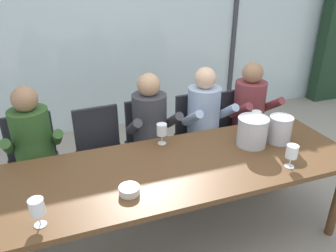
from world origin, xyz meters
The scene contains 21 objects.
ground centered at (0.00, 1.00, 0.00)m, with size 14.00×14.00×0.00m, color #9E9384.
window_glass_panel centered at (0.00, 2.40, 1.30)m, with size 7.80×0.03×2.60m, color silver.
window_mullion_right centered at (1.76, 2.38, 1.30)m, with size 0.06×0.06×2.60m, color #38383D.
hillside_vineyard centered at (0.00, 5.44, 0.97)m, with size 13.80×2.40×1.93m, color #386633.
dining_table centered at (0.00, 0.00, 0.68)m, with size 2.60×0.90×0.74m.
chair_near_curtain centered at (-1.08, 0.89, 0.52)m, with size 0.47×0.47×0.89m.
chair_left_of_center centered at (-0.49, 0.85, 0.52)m, with size 0.46×0.46×0.89m.
chair_center centered at (0.00, 0.89, 0.52)m, with size 0.46×0.46×0.89m.
chair_right_of_center centered at (0.53, 0.88, 0.52)m, with size 0.46×0.46×0.89m.
chair_near_window_right centered at (1.01, 0.83, 0.52)m, with size 0.48×0.48×0.89m.
person_olive_shirt centered at (-1.04, 0.72, 0.69)m, with size 0.48×0.63×1.21m.
person_charcoal_jacket centered at (-0.02, 0.72, 0.69)m, with size 0.47×0.62×1.21m.
person_pale_blue_shirt centered at (0.54, 0.72, 0.69)m, with size 0.48×0.62×1.21m.
person_maroon_top centered at (1.06, 0.72, 0.69)m, with size 0.47×0.62×1.21m.
ice_bucket_primary centered at (0.62, 0.09, 0.87)m, with size 0.25×0.25×0.24m.
ice_bucket_secondary centered at (0.86, 0.05, 0.86)m, with size 0.19×0.19×0.23m.
tasting_bowl centered at (-0.46, -0.20, 0.77)m, with size 0.13×0.13×0.05m, color silver.
wine_glass_by_left_taster centered at (-1.00, -0.31, 0.86)m, with size 0.08×0.08×0.17m.
wine_glass_near_bucket centered at (-0.05, 0.35, 0.86)m, with size 0.08×0.08×0.17m.
wine_glass_center_pour centered at (0.70, -0.29, 0.87)m, with size 0.08×0.08×0.17m.
wine_glass_by_right_taster centered at (0.81, 0.31, 0.86)m, with size 0.08×0.08×0.17m.
Camera 1 is at (-0.81, -1.88, 2.04)m, focal length 35.15 mm.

